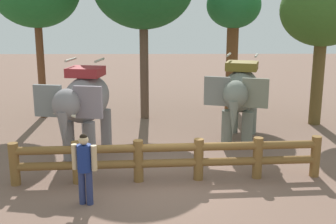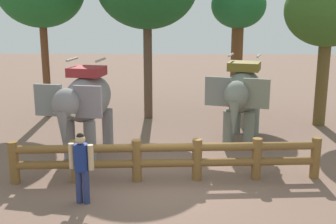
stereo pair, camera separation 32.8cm
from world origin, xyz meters
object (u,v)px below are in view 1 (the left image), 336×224
(tourist_woman_in_black, at_px, (85,164))
(tree_deep_back, at_px, (323,12))
(elephant_center, at_px, (240,94))
(elephant_near_left, at_px, (84,102))
(log_fence, at_px, (169,157))
(tree_far_right, at_px, (234,10))

(tourist_woman_in_black, height_order, tree_deep_back, tree_deep_back)
(elephant_center, bearing_deg, elephant_near_left, -165.69)
(log_fence, relative_size, elephant_center, 2.31)
(elephant_near_left, bearing_deg, tree_deep_back, 22.80)
(tourist_woman_in_black, bearing_deg, tree_far_right, 63.55)
(log_fence, height_order, elephant_center, elephant_center)
(tree_deep_back, bearing_deg, tree_far_right, 138.03)
(elephant_near_left, relative_size, tree_far_right, 0.63)
(elephant_near_left, relative_size, elephant_center, 0.99)
(tourist_woman_in_black, xyz_separation_m, tree_deep_back, (7.23, 6.62, 3.09))
(elephant_near_left, distance_m, tree_far_right, 8.05)
(elephant_near_left, height_order, tree_deep_back, tree_deep_back)
(elephant_center, relative_size, tree_far_right, 0.64)
(log_fence, xyz_separation_m, tree_far_right, (2.70, 7.75, 3.44))
(tree_deep_back, bearing_deg, elephant_near_left, -157.20)
(elephant_center, xyz_separation_m, tourist_woman_in_black, (-4.09, -4.53, -0.63))
(tourist_woman_in_black, relative_size, tree_far_right, 0.31)
(log_fence, height_order, tourist_woman_in_black, tourist_woman_in_black)
(tourist_woman_in_black, distance_m, tree_deep_back, 10.28)
(elephant_center, relative_size, tourist_woman_in_black, 2.07)
(log_fence, bearing_deg, tourist_woman_in_black, -144.00)
(elephant_center, bearing_deg, log_fence, -125.32)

